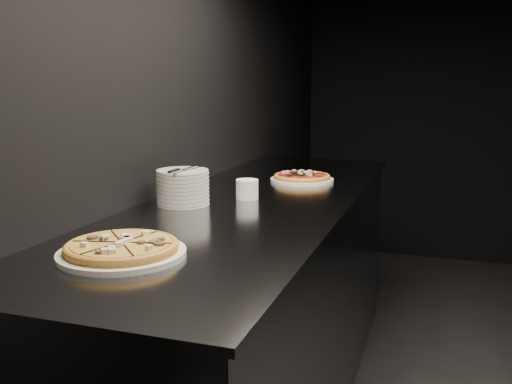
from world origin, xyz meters
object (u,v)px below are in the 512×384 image
(pizza_tomato, at_px, (302,178))
(plate_stack, at_px, (183,187))
(pizza_mushroom, at_px, (122,249))
(ramekin, at_px, (247,189))
(counter, at_px, (256,310))
(cutlery, at_px, (182,170))

(pizza_tomato, height_order, plate_stack, plate_stack)
(pizza_mushroom, height_order, ramekin, ramekin)
(counter, distance_m, ramekin, 0.50)
(counter, height_order, cutlery, cutlery)
(counter, relative_size, cutlery, 12.18)
(plate_stack, relative_size, cutlery, 0.95)
(pizza_mushroom, bearing_deg, pizza_tomato, 82.50)
(counter, distance_m, cutlery, 0.66)
(plate_stack, height_order, cutlery, cutlery)
(pizza_tomato, xyz_separation_m, ramekin, (-0.10, -0.45, 0.02))
(pizza_mushroom, xyz_separation_m, ramekin, (0.06, 0.80, 0.02))
(counter, xyz_separation_m, plate_stack, (-0.22, -0.19, 0.52))
(counter, bearing_deg, pizza_tomato, 79.65)
(pizza_mushroom, bearing_deg, cutlery, 101.31)
(cutlery, bearing_deg, counter, 44.87)
(pizza_tomato, height_order, cutlery, cutlery)
(cutlery, distance_m, ramekin, 0.27)
(counter, distance_m, pizza_tomato, 0.64)
(pizza_mushroom, xyz_separation_m, pizza_tomato, (0.16, 1.25, -0.00))
(pizza_tomato, relative_size, plate_stack, 1.77)
(cutlery, xyz_separation_m, ramekin, (0.18, 0.18, -0.09))
(pizza_tomato, bearing_deg, pizza_mushroom, -97.50)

